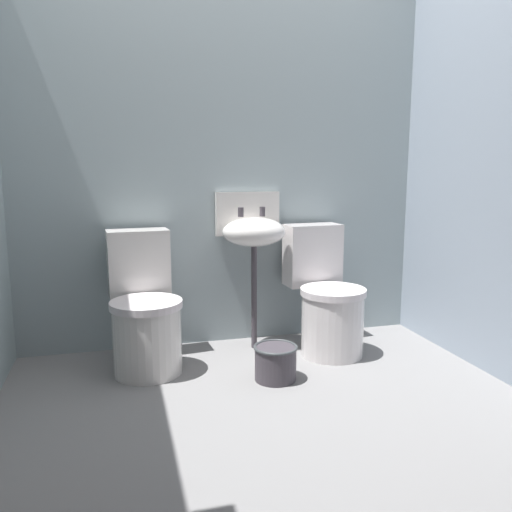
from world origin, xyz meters
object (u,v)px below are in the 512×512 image
object	(u,v)px
toilet_left	(145,314)
toilet_right	(326,301)
bucket	(276,362)
sink	(253,231)

from	to	relation	value
toilet_left	toilet_right	bearing A→B (deg)	176.09
toilet_left	bucket	xyz separation A→B (m)	(0.67, -0.37, -0.22)
toilet_left	sink	bearing A→B (deg)	-168.70
toilet_left	sink	xyz separation A→B (m)	(0.69, 0.19, 0.43)
sink	toilet_left	bearing A→B (deg)	-164.78
toilet_right	bucket	size ratio (longest dim) A/B	3.21
toilet_right	sink	distance (m)	0.64
toilet_left	toilet_right	world-z (taller)	same
toilet_left	bucket	distance (m)	0.80
toilet_right	sink	size ratio (longest dim) A/B	0.79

